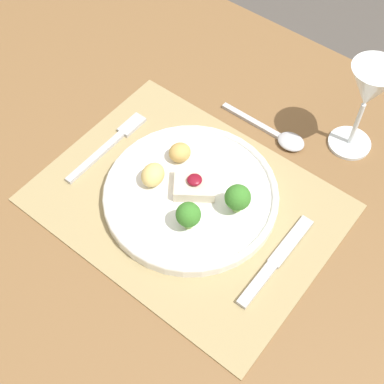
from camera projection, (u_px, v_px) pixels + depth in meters
name	position (u px, v px, depth m)	size (l,w,h in m)	color
ground_plane	(189.00, 348.00, 1.45)	(8.00, 8.00, 0.00)	#4C4742
dining_table	(187.00, 231.00, 0.93)	(1.39, 0.93, 0.72)	brown
placemat	(187.00, 203.00, 0.85)	(0.46, 0.35, 0.00)	#9E895B
dinner_plate	(192.00, 194.00, 0.84)	(0.28, 0.28, 0.07)	white
fork	(112.00, 142.00, 0.92)	(0.02, 0.18, 0.01)	#B2B2B7
knife	(271.00, 266.00, 0.78)	(0.02, 0.18, 0.01)	#B2B2B7
spoon	(281.00, 136.00, 0.93)	(0.17, 0.04, 0.01)	#B2B2B7
wine_glass_near	(369.00, 92.00, 0.82)	(0.08, 0.08, 0.17)	white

